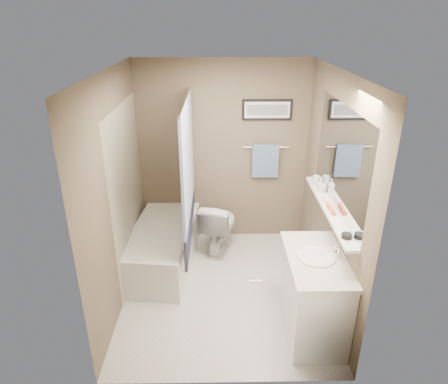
{
  "coord_description": "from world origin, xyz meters",
  "views": [
    {
      "loc": [
        -0.05,
        -3.69,
        2.87
      ],
      "look_at": [
        0.0,
        0.15,
        1.15
      ],
      "focal_mm": 32.0,
      "sensor_mm": 36.0,
      "label": 1
    }
  ],
  "objects_px": {
    "candle_bowl_near": "(347,236)",
    "glass_jar": "(316,180)",
    "hair_brush_front": "(331,209)",
    "toilet": "(219,225)",
    "bathtub": "(163,246)",
    "soap_bottle": "(321,186)",
    "vanity": "(314,296)"
  },
  "relations": [
    {
      "from": "candle_bowl_near",
      "to": "glass_jar",
      "type": "bearing_deg",
      "value": 90.0
    },
    {
      "from": "hair_brush_front",
      "to": "glass_jar",
      "type": "bearing_deg",
      "value": 90.0
    },
    {
      "from": "candle_bowl_near",
      "to": "glass_jar",
      "type": "xyz_separation_m",
      "value": [
        0.0,
        1.18,
        0.03
      ]
    },
    {
      "from": "toilet",
      "to": "glass_jar",
      "type": "bearing_deg",
      "value": 174.95
    },
    {
      "from": "bathtub",
      "to": "toilet",
      "type": "xyz_separation_m",
      "value": [
        0.7,
        0.34,
        0.1
      ]
    },
    {
      "from": "candle_bowl_near",
      "to": "soap_bottle",
      "type": "height_order",
      "value": "soap_bottle"
    },
    {
      "from": "toilet",
      "to": "candle_bowl_near",
      "type": "relative_size",
      "value": 7.73
    },
    {
      "from": "hair_brush_front",
      "to": "bathtub",
      "type": "bearing_deg",
      "value": 156.7
    },
    {
      "from": "bathtub",
      "to": "candle_bowl_near",
      "type": "bearing_deg",
      "value": -29.66
    },
    {
      "from": "vanity",
      "to": "glass_jar",
      "type": "bearing_deg",
      "value": 81.07
    },
    {
      "from": "bathtub",
      "to": "candle_bowl_near",
      "type": "xyz_separation_m",
      "value": [
        1.79,
        -1.28,
        0.89
      ]
    },
    {
      "from": "vanity",
      "to": "soap_bottle",
      "type": "height_order",
      "value": "soap_bottle"
    },
    {
      "from": "candle_bowl_near",
      "to": "soap_bottle",
      "type": "bearing_deg",
      "value": 90.0
    },
    {
      "from": "toilet",
      "to": "glass_jar",
      "type": "relative_size",
      "value": 6.96
    },
    {
      "from": "bathtub",
      "to": "hair_brush_front",
      "type": "height_order",
      "value": "hair_brush_front"
    },
    {
      "from": "bathtub",
      "to": "hair_brush_front",
      "type": "relative_size",
      "value": 6.82
    },
    {
      "from": "hair_brush_front",
      "to": "soap_bottle",
      "type": "xyz_separation_m",
      "value": [
        0.0,
        0.46,
        0.05
      ]
    },
    {
      "from": "hair_brush_front",
      "to": "toilet",
      "type": "bearing_deg",
      "value": 134.33
    },
    {
      "from": "candle_bowl_near",
      "to": "vanity",
      "type": "bearing_deg",
      "value": 147.53
    },
    {
      "from": "candle_bowl_near",
      "to": "hair_brush_front",
      "type": "xyz_separation_m",
      "value": [
        0.0,
        0.51,
        0.0
      ]
    },
    {
      "from": "candle_bowl_near",
      "to": "bathtub",
      "type": "bearing_deg",
      "value": 144.34
    },
    {
      "from": "soap_bottle",
      "to": "candle_bowl_near",
      "type": "bearing_deg",
      "value": -90.0
    },
    {
      "from": "vanity",
      "to": "bathtub",
      "type": "bearing_deg",
      "value": 144.98
    },
    {
      "from": "bathtub",
      "to": "toilet",
      "type": "height_order",
      "value": "toilet"
    },
    {
      "from": "bathtub",
      "to": "hair_brush_front",
      "type": "xyz_separation_m",
      "value": [
        1.79,
        -0.77,
        0.89
      ]
    },
    {
      "from": "glass_jar",
      "to": "candle_bowl_near",
      "type": "bearing_deg",
      "value": -90.0
    },
    {
      "from": "soap_bottle",
      "to": "glass_jar",
      "type": "bearing_deg",
      "value": 90.0
    },
    {
      "from": "bathtub",
      "to": "vanity",
      "type": "distance_m",
      "value": 1.98
    },
    {
      "from": "bathtub",
      "to": "glass_jar",
      "type": "height_order",
      "value": "glass_jar"
    },
    {
      "from": "toilet",
      "to": "glass_jar",
      "type": "height_order",
      "value": "glass_jar"
    },
    {
      "from": "soap_bottle",
      "to": "toilet",
      "type": "bearing_deg",
      "value": 148.92
    },
    {
      "from": "glass_jar",
      "to": "soap_bottle",
      "type": "bearing_deg",
      "value": -90.0
    }
  ]
}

